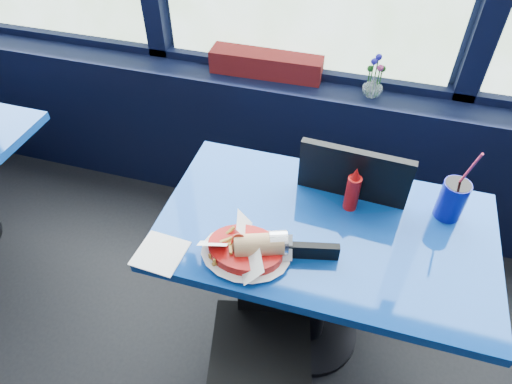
# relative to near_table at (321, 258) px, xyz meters

# --- Properties ---
(window_sill) EXTENTS (5.00, 0.26, 0.80)m
(window_sill) POSITION_rel_near_table_xyz_m (-0.30, 0.87, -0.17)
(window_sill) COLOR black
(window_sill) RESTS_ON ground
(near_table) EXTENTS (1.20, 0.70, 0.75)m
(near_table) POSITION_rel_near_table_xyz_m (0.00, 0.00, 0.00)
(near_table) COLOR black
(near_table) RESTS_ON ground
(chair_near_front) EXTENTS (0.44, 0.44, 0.81)m
(chair_near_front) POSITION_rel_near_table_xyz_m (-0.13, -0.26, -0.10)
(chair_near_front) COLOR black
(chair_near_front) RESTS_ON ground
(chair_near_back) EXTENTS (0.46, 0.46, 0.96)m
(chair_near_back) POSITION_rel_near_table_xyz_m (0.05, 0.32, -0.01)
(chair_near_back) COLOR black
(chair_near_back) RESTS_ON ground
(planter_box) EXTENTS (0.57, 0.16, 0.11)m
(planter_box) POSITION_rel_near_table_xyz_m (-0.47, 0.90, 0.29)
(planter_box) COLOR maroon
(planter_box) RESTS_ON window_sill
(flower_vase) EXTENTS (0.11, 0.12, 0.21)m
(flower_vase) POSITION_rel_near_table_xyz_m (0.06, 0.84, 0.29)
(flower_vase) COLOR silver
(flower_vase) RESTS_ON window_sill
(food_basket) EXTENTS (0.29, 0.28, 0.10)m
(food_basket) POSITION_rel_near_table_xyz_m (-0.23, -0.20, 0.22)
(food_basket) COLOR #B80E0C
(food_basket) RESTS_ON near_table
(ketchup_bottle) EXTENTS (0.05, 0.05, 0.19)m
(ketchup_bottle) POSITION_rel_near_table_xyz_m (0.07, 0.13, 0.27)
(ketchup_bottle) COLOR #B80E0C
(ketchup_bottle) RESTS_ON near_table
(soda_cup) EXTENTS (0.10, 0.10, 0.33)m
(soda_cup) POSITION_rel_near_table_xyz_m (0.42, 0.19, 0.26)
(soda_cup) COLOR #0C108A
(soda_cup) RESTS_ON near_table
(napkin) EXTENTS (0.17, 0.17, 0.00)m
(napkin) POSITION_rel_near_table_xyz_m (-0.52, -0.28, 0.18)
(napkin) COLOR white
(napkin) RESTS_ON near_table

